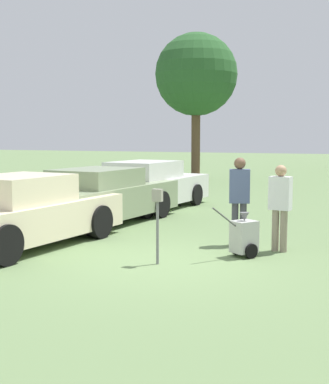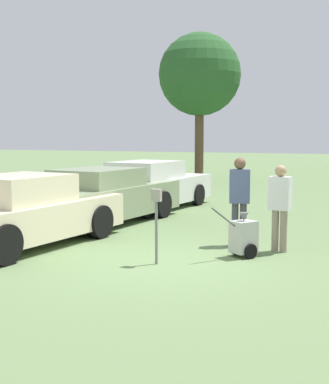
% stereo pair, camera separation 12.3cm
% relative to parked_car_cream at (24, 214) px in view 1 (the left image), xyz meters
% --- Properties ---
extents(ground_plane, '(120.00, 120.00, 0.00)m').
position_rel_parked_car_cream_xyz_m(ground_plane, '(3.15, -0.14, -0.69)').
color(ground_plane, '#607A4C').
extents(parked_car_cream, '(2.24, 4.77, 1.48)m').
position_rel_parked_car_cream_xyz_m(parked_car_cream, '(0.00, 0.00, 0.00)').
color(parked_car_cream, beige).
rests_on(parked_car_cream, ground_plane).
extents(parked_car_sage, '(2.37, 5.26, 1.44)m').
position_rel_parked_car_cream_xyz_m(parked_car_sage, '(0.00, 3.15, 0.00)').
color(parked_car_sage, gray).
rests_on(parked_car_sage, ground_plane).
extents(parked_car_white, '(2.34, 5.36, 1.50)m').
position_rel_parked_car_cream_xyz_m(parked_car_white, '(-0.00, 6.02, 0.01)').
color(parked_car_white, silver).
rests_on(parked_car_white, ground_plane).
extents(parking_meter, '(0.18, 0.09, 1.35)m').
position_rel_parked_car_cream_xyz_m(parking_meter, '(3.13, -0.31, 0.25)').
color(parking_meter, slate).
rests_on(parking_meter, ground_plane).
extents(person_worker, '(0.47, 0.33, 1.83)m').
position_rel_parked_car_cream_xyz_m(person_worker, '(4.02, 1.88, 0.36)').
color(person_worker, '#3F3F47').
rests_on(person_worker, ground_plane).
extents(person_supervisor, '(0.45, 0.29, 1.71)m').
position_rel_parked_car_cream_xyz_m(person_supervisor, '(4.92, 1.58, 0.29)').
color(person_supervisor, gray).
rests_on(person_supervisor, ground_plane).
extents(equipment_cart, '(0.71, 0.93, 1.00)m').
position_rel_parked_car_cream_xyz_m(equipment_cart, '(4.39, 0.86, -0.30)').
color(equipment_cart, '#B2B2AD').
rests_on(equipment_cart, ground_plane).
extents(shade_tree, '(4.06, 4.06, 7.30)m').
position_rel_parked_car_cream_xyz_m(shade_tree, '(-2.11, 16.41, 4.55)').
color(shade_tree, brown).
rests_on(shade_tree, ground_plane).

